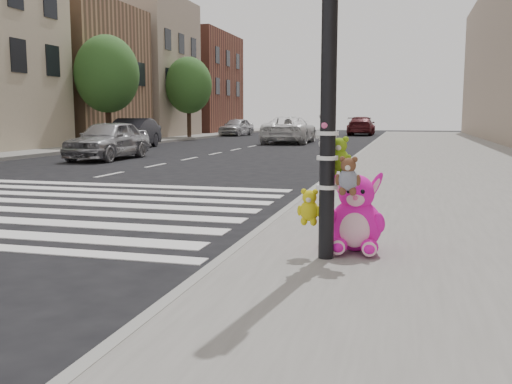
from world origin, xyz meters
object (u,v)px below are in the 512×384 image
(red_teddy, at_px, (325,236))
(car_silver_far, at_px, (108,140))
(pink_bunny, at_px, (356,218))
(signal_pole, at_px, (330,101))
(car_dark_far, at_px, (132,133))
(car_white_near, at_px, (289,130))

(red_teddy, xyz_separation_m, car_silver_far, (-9.79, 12.55, 0.48))
(red_teddy, distance_m, car_silver_far, 15.93)
(pink_bunny, bearing_deg, signal_pole, -128.24)
(signal_pole, relative_size, car_dark_far, 0.89)
(signal_pole, relative_size, red_teddy, 19.20)
(red_teddy, distance_m, car_dark_far, 22.94)
(car_white_near, bearing_deg, signal_pole, 100.39)
(pink_bunny, xyz_separation_m, red_teddy, (-0.37, 0.23, -0.26))
(pink_bunny, height_order, car_white_near, car_white_near)
(signal_pole, xyz_separation_m, car_silver_far, (-9.90, 13.13, -1.04))
(car_dark_far, relative_size, car_white_near, 0.80)
(car_silver_far, bearing_deg, signal_pole, -53.75)
(signal_pole, relative_size, pink_bunny, 4.46)
(car_dark_far, bearing_deg, car_silver_far, -75.64)
(signal_pole, bearing_deg, car_silver_far, 127.01)
(car_silver_far, relative_size, car_white_near, 0.76)
(signal_pole, height_order, car_white_near, signal_pole)
(car_white_near, bearing_deg, car_silver_far, 72.06)
(red_teddy, bearing_deg, pink_bunny, -56.16)
(red_teddy, bearing_deg, signal_pole, -103.55)
(red_teddy, relative_size, car_white_near, 0.04)
(car_dark_far, xyz_separation_m, car_white_near, (6.49, 7.11, 0.04))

